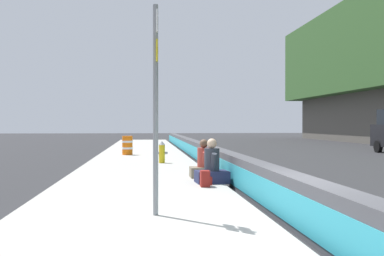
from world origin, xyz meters
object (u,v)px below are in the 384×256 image
(route_sign_post, at_px, (156,94))
(construction_barrel, at_px, (127,145))
(seated_person_middle, at_px, (204,165))
(fire_hydrant, at_px, (162,152))
(seated_person_foreground, at_px, (212,169))
(backpack, at_px, (205,179))

(route_sign_post, xyz_separation_m, construction_barrel, (16.14, 1.06, -1.59))
(seated_person_middle, bearing_deg, construction_barrel, 13.90)
(seated_person_middle, distance_m, construction_barrel, 10.78)
(fire_hydrant, relative_size, seated_person_middle, 0.79)
(seated_person_foreground, xyz_separation_m, construction_barrel, (11.78, 2.64, 0.11))
(fire_hydrant, height_order, construction_barrel, construction_barrel)
(seated_person_middle, height_order, backpack, seated_person_middle)
(seated_person_foreground, distance_m, backpack, 0.83)
(seated_person_foreground, xyz_separation_m, seated_person_middle, (1.32, 0.05, -0.02))
(seated_person_foreground, bearing_deg, seated_person_middle, 2.26)
(fire_hydrant, bearing_deg, route_sign_post, 177.40)
(route_sign_post, height_order, construction_barrel, route_sign_post)
(seated_person_middle, xyz_separation_m, construction_barrel, (10.47, 2.59, 0.13))
(backpack, distance_m, construction_barrel, 12.78)
(seated_person_foreground, bearing_deg, backpack, 160.63)
(fire_hydrant, xyz_separation_m, seated_person_middle, (-5.26, -1.04, -0.10))
(route_sign_post, relative_size, construction_barrel, 3.79)
(seated_person_middle, xyz_separation_m, backpack, (-2.08, 0.22, -0.15))
(fire_hydrant, height_order, backpack, fire_hydrant)
(seated_person_foreground, distance_m, seated_person_middle, 1.32)
(route_sign_post, height_order, backpack, route_sign_post)
(backpack, bearing_deg, route_sign_post, 159.89)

